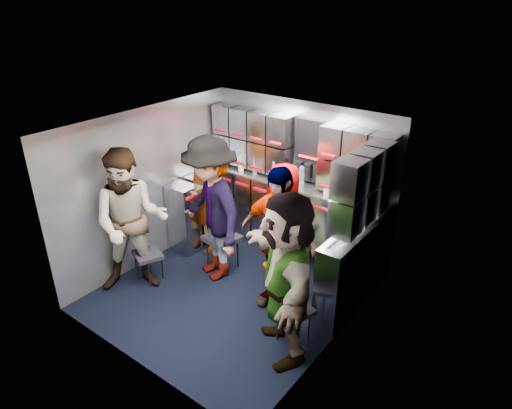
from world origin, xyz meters
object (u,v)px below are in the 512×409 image
Objects in this scene: attendant_arc_a at (131,222)px; attendant_arc_d at (278,239)px; attendant_arc_c at (283,219)px; jump_seat_mid_right at (286,268)px; jump_seat_mid_left at (222,240)px; attendant_arc_e at (286,277)px; jump_seat_center at (290,236)px; jump_seat_near_right at (294,311)px; jump_seat_near_left at (148,256)px; attendant_arc_b at (211,210)px; attendant_standing at (203,197)px.

attendant_arc_d is at bearing -18.32° from attendant_arc_a.
attendant_arc_a is 1.87m from attendant_arc_c.
jump_seat_mid_right is 0.31× the size of attendant_arc_c.
attendant_arc_e is (1.50, -0.77, 0.47)m from jump_seat_mid_left.
jump_seat_center is 2.06m from attendant_arc_a.
attendant_arc_d reaches higher than jump_seat_near_right.
attendant_arc_e reaches higher than jump_seat_mid_left.
jump_seat_center reaches higher than jump_seat_near_left.
jump_seat_center is at bearing 73.98° from attendant_arc_b.
attendant_arc_e reaches higher than jump_seat_near_right.
jump_seat_mid_right is 0.76m from jump_seat_near_right.
jump_seat_center is at bearing 115.22° from attendant_arc_d.
attendant_arc_b is at bearing -90.00° from jump_seat_mid_left.
attendant_arc_c is 1.48m from attendant_arc_e.
attendant_arc_a reaches higher than attendant_standing.
attendant_arc_a reaches higher than jump_seat_center.
jump_seat_mid_right is 0.29× the size of attendant_standing.
attendant_arc_e reaches higher than attendant_arc_c.
jump_seat_near_left is at bearing -126.70° from jump_seat_mid_left.
attendant_arc_c reaches higher than jump_seat_near_right.
jump_seat_mid_right is 1.91m from attendant_arc_a.
jump_seat_near_left is 1.01m from attendant_arc_b.
jump_seat_mid_left is at bearing -127.02° from attendant_arc_c.
attendant_arc_a is 1.76m from attendant_arc_d.
jump_seat_near_left is at bearing -76.05° from attendant_standing.
attendant_standing is at bearing 157.59° from jump_seat_near_right.
jump_seat_near_left is 1.78m from attendant_arc_c.
attendant_standing is 1.07× the size of attendant_arc_c.
jump_seat_center is 1.16m from attendant_arc_b.
attendant_arc_c is (1.23, 1.39, -0.16)m from attendant_arc_a.
jump_seat_near_right is (2.07, 0.18, 0.02)m from jump_seat_near_left.
jump_seat_near_right reaches higher than jump_seat_near_left.
attendant_arc_d is (1.55, -0.44, 0.07)m from attendant_standing.
jump_seat_mid_right is 0.67m from attendant_arc_c.
jump_seat_near_left is 1.12m from attendant_standing.
jump_seat_near_left is 0.29× the size of attendant_arc_c.
jump_seat_near_left is 0.24× the size of attendant_arc_a.
jump_seat_mid_left is at bearing 53.30° from jump_seat_near_left.
attendant_arc_e reaches higher than attendant_standing.
attendant_arc_e is at bearing -90.00° from jump_seat_near_right.
attendant_arc_b is 1.05× the size of attendant_arc_e.
attendant_standing is at bearing 166.01° from attendant_arc_d.
jump_seat_near_left is 1.86m from jump_seat_center.
jump_seat_mid_left is 0.30× the size of attendant_standing.
attendant_arc_d is at bearing -66.66° from jump_seat_center.
attendant_standing is at bearing 88.33° from jump_seat_near_left.
jump_seat_near_left is at bearing -137.53° from attendant_arc_e.
jump_seat_mid_left is 1.75m from attendant_arc_e.
jump_seat_near_left is 2.08m from jump_seat_near_right.
jump_seat_center is 0.72m from jump_seat_mid_right.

